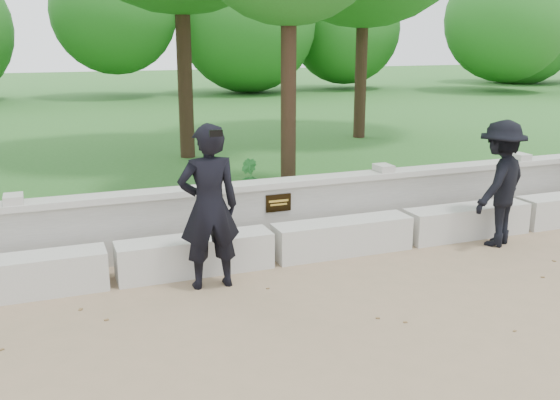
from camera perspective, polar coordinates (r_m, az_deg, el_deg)
The scene contains 7 objects.
ground at distance 6.44m, azimuth 5.31°, elevation -11.16°, with size 80.00×80.00×0.00m, color #8B7155.
lawn at distance 19.53m, azimuth -13.28°, elevation 6.39°, with size 40.00×22.00×0.25m, color #27601F.
concrete_bench at distance 7.97m, azimuth -0.72°, elevation -4.18°, with size 11.90×0.45×0.45m.
parapet_wall at distance 8.53m, azimuth -2.36°, elevation -1.24°, with size 12.50×0.35×0.90m.
man_main at distance 7.05m, azimuth -6.51°, elevation -0.64°, with size 0.71×0.63×1.90m.
visitor_mid at distance 9.01m, azimuth 19.46°, elevation 1.43°, with size 1.29×1.09×1.73m.
shrub_b at distance 10.50m, azimuth -2.86°, elevation 2.19°, with size 0.31×0.25×0.57m, color #246C2A.
Camera 1 is at (-2.62, -5.17, 2.79)m, focal length 40.00 mm.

